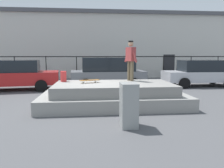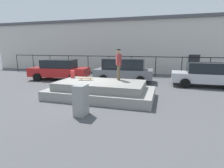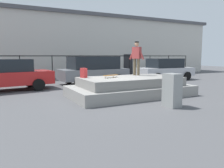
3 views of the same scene
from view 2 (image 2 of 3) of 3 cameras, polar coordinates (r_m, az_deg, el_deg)
The scene contains 11 objects.
ground_plane at distance 10.06m, azimuth -7.79°, elevation -3.68°, with size 60.00×60.00×0.00m, color #4C4C4F.
concrete_ledge at distance 9.51m, azimuth -3.69°, elevation -2.03°, with size 5.55×2.96×0.87m.
skateboarder at distance 9.74m, azimuth 2.13°, elevation 6.92°, with size 0.44×0.82×1.68m.
skateboard at distance 9.90m, azimuth -8.46°, elevation 1.81°, with size 0.80×0.43×0.12m.
backpack at distance 10.85m, azimuth -12.49°, elevation 3.12°, with size 0.28×0.20×0.43m, color red.
car_red_sedan_near at distance 15.44m, azimuth -16.49°, elevation 4.47°, with size 4.99×2.52×1.67m.
car_grey_hatchback_mid at distance 13.98m, azimuth 3.77°, elevation 4.63°, with size 4.55×2.37×1.81m.
car_silver_sedan_far at distance 13.75m, azimuth 28.03°, elevation 2.72°, with size 4.53×2.11×1.64m.
utility_box at distance 7.08m, azimuth -9.94°, elevation -5.13°, with size 0.44×0.60×1.21m, color gray.
fence_row at distance 16.89m, azimuth 2.60°, elevation 7.04°, with size 24.06×0.06×1.88m.
warehouse_building at distance 22.80m, azimuth 6.39°, elevation 11.96°, with size 34.27×8.01×5.66m.
Camera 2 is at (4.02, -8.84, 2.60)m, focal length 28.53 mm.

